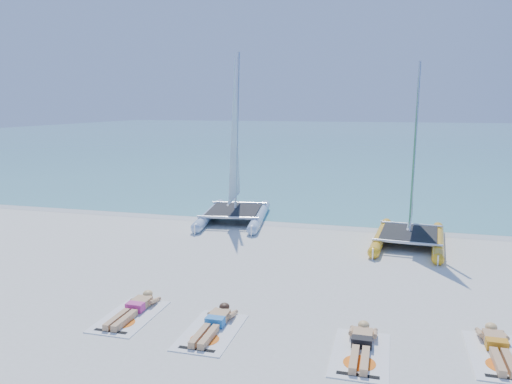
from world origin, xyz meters
TOP-DOWN VIEW (x-y plane):
  - ground at (0.00, 0.00)m, footprint 140.00×140.00m
  - sea at (0.00, 63.00)m, footprint 140.00×115.00m
  - wet_sand_strip at (0.00, 5.50)m, footprint 140.00×1.40m
  - catamaran_blue at (-2.93, 5.44)m, footprint 2.99×5.14m
  - catamaran_yellow at (3.50, 4.07)m, footprint 2.44×4.76m
  - towel_a at (-2.33, -3.69)m, footprint 1.00×1.85m
  - sunbather_a at (-2.33, -3.50)m, footprint 0.37×1.73m
  - towel_b at (-0.44, -3.93)m, footprint 1.00×1.85m
  - sunbather_b at (-0.44, -3.73)m, footprint 0.37×1.73m
  - towel_c at (2.44, -4.05)m, footprint 1.00×1.85m
  - sunbather_c at (2.44, -3.86)m, footprint 0.37×1.73m
  - towel_d at (4.80, -3.50)m, footprint 1.00×1.85m
  - sunbather_d at (4.80, -3.31)m, footprint 0.37×1.73m

SIDE VIEW (x-z plane):
  - ground at x=0.00m, z-range 0.00..0.00m
  - wet_sand_strip at x=0.00m, z-range 0.00..0.01m
  - sea at x=0.00m, z-range 0.00..0.01m
  - towel_a at x=-2.33m, z-range 0.00..0.02m
  - towel_b at x=-0.44m, z-range 0.00..0.02m
  - towel_c at x=2.44m, z-range 0.00..0.02m
  - towel_d at x=4.80m, z-range 0.00..0.02m
  - sunbather_a at x=-2.33m, z-range -0.01..0.25m
  - sunbather_b at x=-0.44m, z-range -0.01..0.25m
  - sunbather_c at x=2.44m, z-range -0.01..0.25m
  - sunbather_d at x=4.80m, z-range -0.01..0.25m
  - catamaran_yellow at x=3.50m, z-range -1.10..4.87m
  - catamaran_blue at x=-2.93m, z-range -1.34..5.30m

